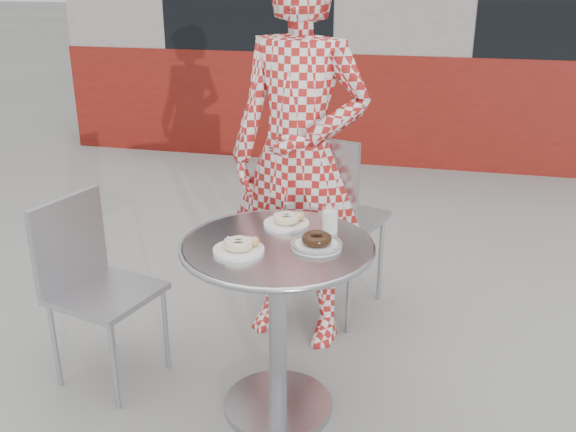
% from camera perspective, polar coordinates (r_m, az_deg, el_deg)
% --- Properties ---
extents(ground, '(60.00, 60.00, 0.00)m').
position_cam_1_polar(ground, '(2.83, -0.90, -16.10)').
color(ground, '#9B9893').
rests_on(ground, ground).
extents(bistro_table, '(0.74, 0.74, 0.75)m').
position_cam_1_polar(bistro_table, '(2.49, -0.94, -6.32)').
color(bistro_table, silver).
rests_on(bistro_table, ground).
extents(chair_far, '(0.58, 0.59, 0.99)m').
position_cam_1_polar(chair_far, '(3.38, 3.73, -3.53)').
color(chair_far, '#A3A6AB').
rests_on(chair_far, ground).
extents(chair_left, '(0.48, 0.48, 0.82)m').
position_cam_1_polar(chair_left, '(2.95, -15.69, -9.42)').
color(chair_left, '#A3A6AB').
rests_on(chair_left, ground).
extents(seated_person, '(0.72, 0.54, 1.80)m').
position_cam_1_polar(seated_person, '(2.93, 0.97, 5.13)').
color(seated_person, '#A91B1A').
rests_on(seated_person, ground).
extents(plate_far, '(0.18, 0.18, 0.05)m').
position_cam_1_polar(plate_far, '(2.57, -0.06, -0.40)').
color(plate_far, white).
rests_on(plate_far, bistro_table).
extents(plate_near, '(0.19, 0.19, 0.05)m').
position_cam_1_polar(plate_near, '(2.34, -4.33, -2.72)').
color(plate_near, white).
rests_on(plate_near, bistro_table).
extents(plate_checker, '(0.20, 0.20, 0.05)m').
position_cam_1_polar(plate_checker, '(2.38, 2.55, -2.38)').
color(plate_checker, white).
rests_on(plate_checker, bistro_table).
extents(milk_cup, '(0.07, 0.07, 0.10)m').
position_cam_1_polar(milk_cup, '(2.50, 3.76, -0.39)').
color(milk_cup, white).
rests_on(milk_cup, bistro_table).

